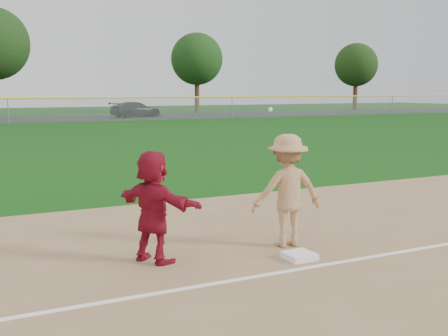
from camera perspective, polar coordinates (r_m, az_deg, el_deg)
name	(u,v)px	position (r m, az deg, el deg)	size (l,w,h in m)	color
ground	(265,258)	(9.33, 4.16, -9.10)	(160.00, 160.00, 0.00)	#10430D
foul_line	(292,270)	(8.68, 6.89, -10.29)	(60.00, 0.10, 0.01)	white
parking_asphalt	(2,120)	(53.93, -21.64, 4.56)	(120.00, 10.00, 0.01)	black
first_base	(299,256)	(9.26, 7.65, -8.83)	(0.46, 0.46, 0.10)	white
base_runner	(153,206)	(8.91, -7.21, -3.90)	(1.66, 0.53, 1.79)	maroon
car_right	(136,109)	(56.08, -8.95, 5.90)	(2.08, 5.13, 1.49)	black
first_base_play	(287,190)	(9.80, 6.45, -2.28)	(1.37, 0.92, 2.42)	#9E9DA0
outfield_fence	(8,99)	(47.89, -21.13, 6.56)	(110.00, 0.12, 110.00)	#999EA0
tree_3	(197,59)	(66.13, -2.78, 10.99)	(6.00, 6.00, 9.19)	#3C2916
tree_4	(356,65)	(76.37, 13.27, 10.15)	(5.60, 5.60, 8.67)	#3E2416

